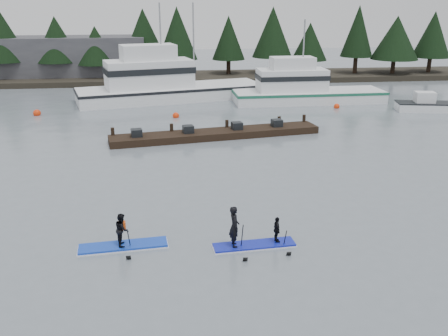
{
  "coord_description": "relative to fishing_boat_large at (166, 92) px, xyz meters",
  "views": [
    {
      "loc": [
        -2.8,
        -17.59,
        9.18
      ],
      "look_at": [
        0.0,
        6.0,
        1.1
      ],
      "focal_mm": 40.0,
      "sensor_mm": 36.0,
      "label": 1
    }
  ],
  "objects": [
    {
      "name": "floating_dock",
      "position": [
        3.35,
        -14.11,
        -0.51
      ],
      "size": [
        14.81,
        4.34,
        0.49
      ],
      "primitive_type": "cube",
      "rotation": [
        0.0,
        0.0,
        0.16
      ],
      "color": "black",
      "rests_on": "ground"
    },
    {
      "name": "skiff",
      "position": [
        22.91,
        -7.75,
        -0.38
      ],
      "size": [
        6.63,
        3.15,
        0.74
      ],
      "primitive_type": "cube",
      "rotation": [
        0.0,
        0.0,
        -0.2
      ],
      "color": "white",
      "rests_on": "ground"
    },
    {
      "name": "far_shore",
      "position": [
        2.71,
        12.03,
        -0.45
      ],
      "size": [
        70.0,
        8.0,
        0.6
      ],
      "primitive_type": "cube",
      "color": "#2D281E",
      "rests_on": "ground"
    },
    {
      "name": "buoy_c",
      "position": [
        14.94,
        -5.55,
        -0.75
      ],
      "size": [
        0.52,
        0.52,
        0.52
      ],
      "primitive_type": "sphere",
      "color": "red",
      "rests_on": "ground"
    },
    {
      "name": "paddleboard_duo",
      "position": [
        2.95,
        -30.37,
        -0.17
      ],
      "size": [
        3.25,
        1.23,
        2.3
      ],
      "rotation": [
        0.0,
        0.0,
        0.07
      ],
      "color": "#121EA9",
      "rests_on": "ground"
    },
    {
      "name": "treeline",
      "position": [
        2.71,
        12.03,
        -0.75
      ],
      "size": [
        60.0,
        4.0,
        8.0
      ],
      "primitive_type": null,
      "color": "black",
      "rests_on": "ground"
    },
    {
      "name": "fishing_boat_large",
      "position": [
        0.0,
        0.0,
        0.0
      ],
      "size": [
        18.19,
        8.85,
        9.91
      ],
      "rotation": [
        0.0,
        0.0,
        0.24
      ],
      "color": "white",
      "rests_on": "ground"
    },
    {
      "name": "waterfront_building",
      "position": [
        -11.29,
        14.03,
        1.75
      ],
      "size": [
        18.0,
        6.0,
        5.0
      ],
      "primitive_type": "cube",
      "color": "#4C4C51",
      "rests_on": "ground"
    },
    {
      "name": "ground",
      "position": [
        2.71,
        -29.97,
        -0.75
      ],
      "size": [
        160.0,
        160.0,
        0.0
      ],
      "primitive_type": "plane",
      "color": "slate",
      "rests_on": "ground"
    },
    {
      "name": "buoy_b",
      "position": [
        0.7,
        -7.56,
        -0.75
      ],
      "size": [
        0.54,
        0.54,
        0.54
      ],
      "primitive_type": "sphere",
      "color": "red",
      "rests_on": "ground"
    },
    {
      "name": "buoy_a",
      "position": [
        -10.73,
        -5.38,
        -0.75
      ],
      "size": [
        0.62,
        0.62,
        0.62
      ],
      "primitive_type": "sphere",
      "color": "red",
      "rests_on": "ground"
    },
    {
      "name": "fishing_boat_medium",
      "position": [
        12.8,
        -2.55,
        -0.16
      ],
      "size": [
        13.94,
        4.15,
        8.35
      ],
      "rotation": [
        0.0,
        0.0,
        0.01
      ],
      "color": "white",
      "rests_on": "ground"
    },
    {
      "name": "paddleboard_solo",
      "position": [
        -1.94,
        -29.84,
        -0.3
      ],
      "size": [
        3.45,
        1.21,
        1.86
      ],
      "rotation": [
        0.0,
        0.0,
        0.09
      ],
      "color": "#133BBA",
      "rests_on": "ground"
    }
  ]
}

